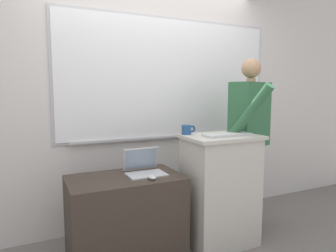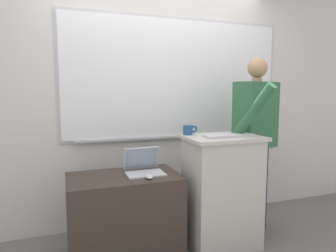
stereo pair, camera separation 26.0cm
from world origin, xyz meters
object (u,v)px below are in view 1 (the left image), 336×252
at_px(computer_mouse_by_laptop, 152,177).
at_px(coffee_mug, 187,130).
at_px(lectern_podium, 220,189).
at_px(side_desk, 126,217).
at_px(wireless_keyboard, 228,135).
at_px(laptop, 143,166).
at_px(person_presenter, 250,131).

distance_m(computer_mouse_by_laptop, coffee_mug, 0.59).
height_order(lectern_podium, side_desk, lectern_podium).
distance_m(side_desk, computer_mouse_by_laptop, 0.44).
relative_size(side_desk, coffee_mug, 6.76).
xyz_separation_m(wireless_keyboard, computer_mouse_by_laptop, (-0.72, 0.03, -0.31)).
distance_m(side_desk, laptop, 0.45).
relative_size(lectern_podium, computer_mouse_by_laptop, 10.17).
relative_size(lectern_podium, coffee_mug, 7.37).
height_order(lectern_podium, laptop, lectern_podium).
bearing_deg(laptop, coffee_mug, -0.22).
xyz_separation_m(laptop, computer_mouse_by_laptop, (-0.00, -0.21, -0.04)).
distance_m(lectern_podium, laptop, 0.75).
xyz_separation_m(lectern_podium, wireless_keyboard, (0.03, -0.06, 0.52)).
bearing_deg(lectern_podium, coffee_mug, 146.13).
bearing_deg(computer_mouse_by_laptop, person_presenter, 8.75).
xyz_separation_m(lectern_podium, laptop, (-0.68, 0.17, 0.25)).
relative_size(side_desk, person_presenter, 0.54).
bearing_deg(wireless_keyboard, computer_mouse_by_laptop, 177.84).
relative_size(wireless_keyboard, computer_mouse_by_laptop, 4.54).
distance_m(side_desk, person_presenter, 1.47).
xyz_separation_m(laptop, coffee_mug, (0.43, -0.00, 0.30)).
xyz_separation_m(side_desk, computer_mouse_by_laptop, (0.18, -0.16, 0.37)).
bearing_deg(wireless_keyboard, side_desk, 168.15).
height_order(lectern_podium, computer_mouse_by_laptop, lectern_podium).
height_order(side_desk, wireless_keyboard, wireless_keyboard).
bearing_deg(lectern_podium, laptop, 165.74).
distance_m(side_desk, coffee_mug, 0.94).
height_order(person_presenter, coffee_mug, person_presenter).
relative_size(computer_mouse_by_laptop, coffee_mug, 0.72).
xyz_separation_m(side_desk, laptop, (0.18, 0.05, 0.41)).
relative_size(laptop, coffee_mug, 2.34).
xyz_separation_m(laptop, wireless_keyboard, (0.71, -0.23, 0.26)).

